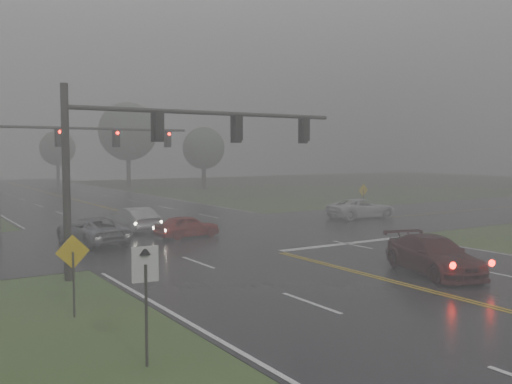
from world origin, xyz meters
TOP-DOWN VIEW (x-y plane):
  - main_road at (0.00, 20.00)m, footprint 18.00×160.00m
  - cross_street at (0.00, 22.00)m, footprint 120.00×14.00m
  - stop_bar at (4.50, 14.40)m, footprint 8.50×0.50m
  - sedan_maroon at (2.38, 6.85)m, footprint 3.51×5.53m
  - sedan_red at (-1.62, 21.03)m, footprint 3.88×1.83m
  - sedan_silver at (-3.25, 25.20)m, footprint 1.78×4.57m
  - car_grey at (-6.91, 21.59)m, footprint 3.04×5.41m
  - pickup_white at (13.38, 22.71)m, footprint 5.45×2.98m
  - signal_gantry_near at (-6.35, 13.61)m, footprint 12.68×0.33m
  - signal_gantry_far at (-6.19, 30.31)m, footprint 13.02×0.37m
  - sign_diamond_west at (-11.32, 8.61)m, footprint 1.02×0.13m
  - sign_arrow_white at (-10.98, 3.78)m, footprint 0.61×0.12m
  - sign_diamond_east at (15.10, 24.39)m, footprint 1.01×0.11m
  - tree_ne_a at (11.60, 66.64)m, footprint 7.94×7.94m
  - tree_e_near at (19.32, 59.33)m, footprint 5.59×5.59m
  - tree_n_far at (7.22, 87.51)m, footprint 5.68×5.68m

SIDE VIEW (x-z plane):
  - main_road at x=0.00m, z-range -0.01..0.01m
  - cross_street at x=0.00m, z-range -0.01..0.01m
  - stop_bar at x=4.50m, z-range 0.00..0.00m
  - sedan_maroon at x=2.38m, z-range -0.75..0.75m
  - sedan_red at x=-1.62m, z-range -0.64..0.64m
  - sedan_silver at x=-3.25m, z-range -0.74..0.74m
  - car_grey at x=-6.91m, z-range -0.71..0.71m
  - pickup_white at x=13.38m, z-range -0.72..0.72m
  - sign_diamond_east at x=15.10m, z-range 0.42..2.85m
  - sign_diamond_west at x=-11.32m, z-range 0.43..2.89m
  - sign_arrow_white at x=-10.98m, z-range 0.55..3.31m
  - signal_gantry_far at x=-6.19m, z-range 1.49..8.83m
  - signal_gantry_near at x=-6.35m, z-range 1.48..8.92m
  - tree_e_near at x=19.32m, z-range 1.29..9.50m
  - tree_n_far at x=7.22m, z-range 1.31..9.65m
  - tree_ne_a at x=11.60m, z-range 1.84..13.50m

